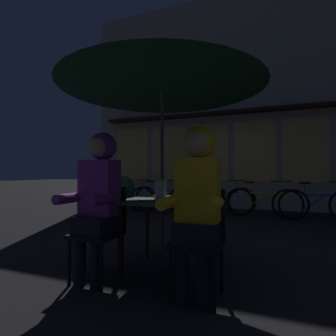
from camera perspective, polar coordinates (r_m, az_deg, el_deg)
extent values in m
plane|color=black|center=(2.89, -1.32, -21.49)|extent=(60.00, 60.00, 0.00)
cube|color=#42664C|center=(2.72, -1.31, -7.10)|extent=(0.72, 0.72, 0.04)
cylinder|color=#2D2319|center=(2.65, -10.39, -15.39)|extent=(0.04, 0.04, 0.70)
cylinder|color=#2D2319|center=(2.40, 2.98, -16.92)|extent=(0.04, 0.04, 0.70)
cylinder|color=#2D2319|center=(3.18, -4.49, -12.96)|extent=(0.04, 0.04, 0.70)
cylinder|color=#2D2319|center=(2.98, 6.69, -13.78)|extent=(0.04, 0.04, 0.70)
cylinder|color=#4C4C51|center=(2.71, -1.31, 1.40)|extent=(0.04, 0.04, 2.25)
cone|color=#19472D|center=(2.90, -1.30, 20.16)|extent=(2.10, 2.10, 0.38)
sphere|color=#4C4C51|center=(2.99, -1.30, 24.09)|extent=(0.06, 0.06, 0.06)
cube|color=white|center=(2.73, -1.52, -6.54)|extent=(0.11, 0.11, 0.02)
cube|color=white|center=(2.72, -1.52, -4.70)|extent=(0.09, 0.09, 0.16)
pyramid|color=white|center=(2.72, -1.52, -2.43)|extent=(0.11, 0.11, 0.06)
cube|color=black|center=(2.62, -15.19, -13.80)|extent=(0.40, 0.40, 0.04)
cylinder|color=black|center=(2.45, -14.25, -20.17)|extent=(0.03, 0.03, 0.41)
cylinder|color=black|center=(2.65, -20.64, -18.65)|extent=(0.03, 0.03, 0.41)
cylinder|color=black|center=(2.72, -9.95, -18.21)|extent=(0.03, 0.03, 0.41)
cylinder|color=black|center=(2.90, -16.01, -17.09)|extent=(0.03, 0.03, 0.41)
cube|color=black|center=(2.73, -12.87, -8.38)|extent=(0.40, 0.03, 0.42)
cube|color=black|center=(2.22, 6.28, -16.19)|extent=(0.40, 0.40, 0.04)
cylinder|color=black|center=(2.10, 9.96, -23.58)|extent=(0.03, 0.03, 0.41)
cylinder|color=black|center=(2.18, 0.40, -22.68)|extent=(0.03, 0.03, 0.41)
cylinder|color=black|center=(2.41, 11.55, -20.52)|extent=(0.03, 0.03, 0.41)
cylinder|color=black|center=(2.48, 3.28, -19.94)|extent=(0.03, 0.03, 0.41)
cube|color=black|center=(2.34, 7.40, -9.60)|extent=(0.40, 0.03, 0.42)
cylinder|color=black|center=(2.52, -15.23, -19.12)|extent=(0.11, 0.11, 0.45)
cylinder|color=black|center=(2.63, -18.58, -18.36)|extent=(0.11, 0.11, 0.45)
cube|color=black|center=(2.60, -15.18, -11.64)|extent=(0.32, 0.36, 0.16)
cube|color=purple|center=(2.59, -14.62, -4.09)|extent=(0.34, 0.22, 0.52)
cylinder|color=purple|center=(2.31, -14.13, -6.70)|extent=(0.09, 0.30, 0.09)
cylinder|color=purple|center=(2.53, -20.87, -6.17)|extent=(0.09, 0.30, 0.09)
sphere|color=tan|center=(2.60, -14.58, 4.42)|extent=(0.21, 0.21, 0.21)
sphere|color=purple|center=(2.64, -13.95, 4.55)|extent=(0.27, 0.27, 0.27)
cylinder|color=black|center=(2.14, 7.92, -22.49)|extent=(0.11, 0.11, 0.45)
cylinder|color=black|center=(2.19, 2.95, -22.04)|extent=(0.11, 0.11, 0.45)
cube|color=black|center=(2.19, 6.28, -13.66)|extent=(0.32, 0.36, 0.16)
cube|color=yellow|center=(2.18, 6.52, -4.69)|extent=(0.34, 0.22, 0.52)
cylinder|color=yellow|center=(1.94, 10.14, -7.82)|extent=(0.09, 0.30, 0.09)
cylinder|color=yellow|center=(2.03, 0.03, -7.51)|extent=(0.09, 0.30, 0.09)
sphere|color=tan|center=(2.19, 6.50, 5.40)|extent=(0.21, 0.21, 0.21)
sphere|color=yellow|center=(2.24, 6.81, 5.52)|extent=(0.27, 0.27, 0.27)
cube|color=#9E9389|center=(8.19, 18.23, 13.79)|extent=(10.00, 0.60, 6.20)
cube|color=#E0B260|center=(8.65, -7.66, 2.87)|extent=(1.10, 0.02, 1.70)
cube|color=#E0B260|center=(8.13, 0.18, 3.11)|extent=(1.10, 0.02, 1.70)
cube|color=#E0B260|center=(7.79, 8.90, 3.31)|extent=(1.10, 0.02, 1.70)
cube|color=#E0B260|center=(7.63, 18.20, 3.44)|extent=(1.10, 0.02, 1.70)
cube|color=#E0B260|center=(7.68, 27.63, 3.48)|extent=(1.10, 0.02, 1.70)
cube|color=#331914|center=(7.66, 18.11, 11.76)|extent=(9.00, 0.36, 0.08)
torus|color=black|center=(6.95, -4.79, -6.66)|extent=(0.66, 0.15, 0.66)
torus|color=black|center=(7.57, -11.22, -6.18)|extent=(0.66, 0.15, 0.66)
cylinder|color=#1E4C93|center=(7.23, -8.14, -4.73)|extent=(0.83, 0.17, 0.04)
cylinder|color=#1E4C93|center=(7.32, -8.91, -6.10)|extent=(0.60, 0.13, 0.44)
cylinder|color=#1E4C93|center=(7.40, -9.89, -3.71)|extent=(0.02, 0.02, 0.24)
cube|color=black|center=(7.40, -9.89, -2.70)|extent=(0.21, 0.11, 0.04)
cylinder|color=#1E4C93|center=(6.99, -5.62, -3.71)|extent=(0.02, 0.02, 0.28)
cylinder|color=black|center=(6.99, -5.61, -2.56)|extent=(0.44, 0.09, 0.02)
torus|color=black|center=(6.54, 2.82, -7.01)|extent=(0.66, 0.11, 0.66)
torus|color=black|center=(6.84, -5.61, -6.75)|extent=(0.66, 0.11, 0.66)
cylinder|color=#1E4C93|center=(6.66, -1.49, -5.06)|extent=(0.84, 0.11, 0.04)
cylinder|color=#1E4C93|center=(6.71, -2.50, -6.58)|extent=(0.61, 0.09, 0.44)
cylinder|color=#1E4C93|center=(6.74, -3.82, -3.98)|extent=(0.02, 0.02, 0.24)
cube|color=black|center=(6.73, -3.82, -2.88)|extent=(0.21, 0.10, 0.04)
cylinder|color=#1E4C93|center=(6.55, 1.77, -3.89)|extent=(0.02, 0.02, 0.28)
cylinder|color=black|center=(6.54, 1.76, -2.67)|extent=(0.44, 0.06, 0.02)
torus|color=black|center=(6.51, 15.75, -7.00)|extent=(0.65, 0.20, 0.66)
torus|color=black|center=(6.45, 6.67, -7.09)|extent=(0.65, 0.20, 0.66)
cylinder|color=#236B3D|center=(6.44, 11.23, -5.17)|extent=(0.82, 0.23, 0.04)
cylinder|color=#236B3D|center=(6.45, 10.14, -6.79)|extent=(0.60, 0.17, 0.44)
cylinder|color=#236B3D|center=(6.42, 8.67, -4.12)|extent=(0.02, 0.02, 0.24)
cube|color=black|center=(6.41, 8.67, -2.96)|extent=(0.21, 0.12, 0.04)
cylinder|color=#236B3D|center=(6.47, 14.66, -3.89)|extent=(0.02, 0.02, 0.28)
cylinder|color=black|center=(6.46, 14.65, -2.66)|extent=(0.43, 0.12, 0.02)
torus|color=black|center=(6.32, 24.52, -7.12)|extent=(0.66, 0.08, 0.66)
torus|color=black|center=(6.39, 15.26, -7.12)|extent=(0.66, 0.08, 0.66)
cylinder|color=#B78419|center=(6.32, 19.85, -5.21)|extent=(0.84, 0.08, 0.04)
cylinder|color=#B78419|center=(6.34, 18.75, -6.85)|extent=(0.61, 0.07, 0.44)
cylinder|color=#B78419|center=(6.33, 17.26, -4.12)|extent=(0.02, 0.02, 0.24)
cube|color=black|center=(6.33, 17.25, -2.95)|extent=(0.20, 0.09, 0.04)
cylinder|color=#B78419|center=(6.29, 23.37, -3.92)|extent=(0.02, 0.02, 0.28)
cylinder|color=black|center=(6.29, 23.36, -2.65)|extent=(0.44, 0.05, 0.02)
torus|color=black|center=(6.23, 25.61, -7.20)|extent=(0.65, 0.21, 0.66)
cylinder|color=#1E4C93|center=(6.40, 29.93, -5.08)|extent=(0.82, 0.24, 0.04)
cylinder|color=#1E4C93|center=(6.37, 28.93, -6.75)|extent=(0.60, 0.18, 0.44)
cylinder|color=#1E4C93|center=(6.28, 27.53, -4.08)|extent=(0.02, 0.02, 0.24)
cube|color=black|center=(6.28, 27.52, -2.89)|extent=(0.21, 0.13, 0.04)
cube|color=olive|center=(2.90, -0.88, -6.14)|extent=(0.23, 0.18, 0.02)
cylinder|color=brown|center=(7.59, -9.57, -7.39)|extent=(0.36, 0.36, 0.34)
sphere|color=#285B2D|center=(7.55, -9.56, -3.99)|extent=(0.60, 0.60, 0.60)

